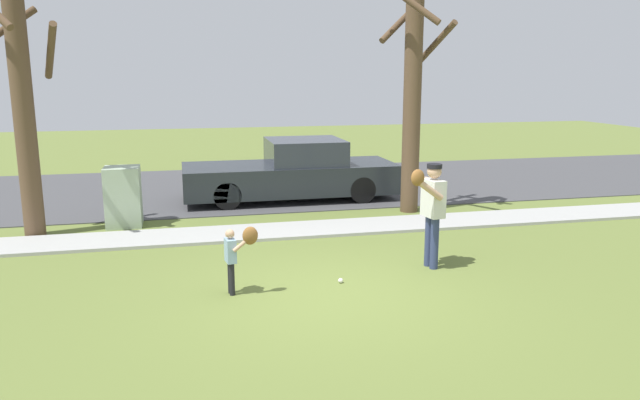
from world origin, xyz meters
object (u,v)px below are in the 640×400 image
Objects in this scene: person_child at (237,250)px; utility_cabinet at (123,197)px; person_adult at (431,204)px; street_tree_far at (21,86)px; parked_pickup_dark at (293,173)px; baseball at (341,281)px; street_tree_near at (413,77)px.

utility_cabinet reaches higher than person_child.
street_tree_far is (-6.67, 3.57, 1.79)m from person_adult.
parked_pickup_dark is at bearing 22.53° from street_tree_far.
person_adult is 22.92× the size of baseball.
street_tree_far is (-5.08, 3.96, 2.82)m from baseball.
street_tree_near is (2.77, 4.33, 2.97)m from baseball.
street_tree_far is at bearing -37.06° from person_adult.
person_adult reaches higher than baseball.
person_adult is at bearing -38.39° from utility_cabinet.
parked_pickup_dark is (-1.16, 5.86, -0.39)m from person_adult.
utility_cabinet is at bearing 179.50° from street_tree_near.
utility_cabinet reaches higher than baseball.
street_tree_far reaches higher than person_child.
utility_cabinet is 2.80m from street_tree_far.
street_tree_far is 6.35m from parked_pickup_dark.
person_child reaches higher than baseball.
street_tree_far is at bearing 121.88° from person_child.
person_adult is 0.32× the size of street_tree_far.
person_child is at bearing -49.24° from street_tree_far.
parked_pickup_dark is (-2.34, 1.92, -2.33)m from street_tree_near.
person_child is 13.56× the size of baseball.
person_child is (-3.14, -0.52, -0.40)m from person_adult.
street_tree_near reaches higher than person_adult.
person_adult is 3.21m from person_child.
parked_pickup_dark is at bearing 63.79° from person_child.
person_adult is at bearing -28.17° from street_tree_far.
parked_pickup_dark reaches higher than baseball.
person_child is 6.68m from parked_pickup_dark.
baseball is 0.01× the size of parked_pickup_dark.
street_tree_far is at bearing 142.04° from baseball.
person_adult is at bearing 0.44° from person_child.
parked_pickup_dark is at bearing 86.03° from baseball.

